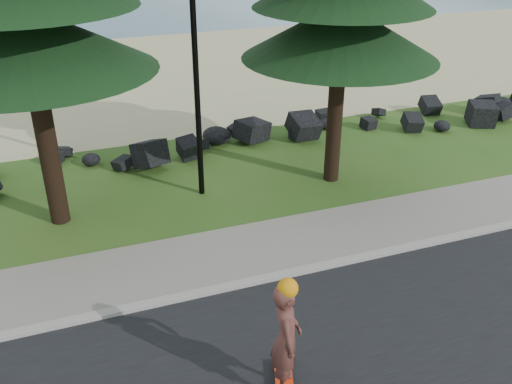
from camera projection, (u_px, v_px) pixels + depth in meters
ground at (242, 259)px, 12.05m from camera, size 160.00×160.00×0.00m
kerb at (257, 281)px, 11.28m from camera, size 160.00×0.20×0.10m
sidewalk at (239, 252)px, 12.20m from camera, size 160.00×2.00×0.08m
beach_sand at (131, 77)px, 24.12m from camera, size 160.00×15.00×0.01m
seawall_boulders at (180, 157)px, 16.71m from camera, size 60.00×2.40×1.10m
lamp_post at (194, 30)px, 12.80m from camera, size 0.25×0.14×8.14m
skateboarder at (286, 339)px, 8.35m from camera, size 0.64×1.16×2.10m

